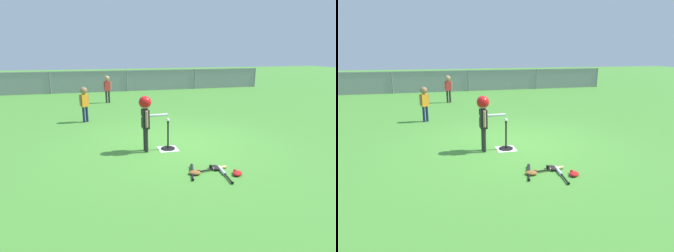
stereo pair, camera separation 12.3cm
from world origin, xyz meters
TOP-DOWN VIEW (x-y plane):
  - ground_plane at (0.00, 0.00)m, footprint 60.00×60.00m
  - home_plate at (-0.31, -0.31)m, footprint 0.44×0.44m
  - batting_tee at (-0.31, -0.31)m, footprint 0.32×0.32m
  - baseball_on_tee at (-0.31, -0.31)m, footprint 0.07×0.07m
  - batter_child at (-0.83, -0.33)m, footprint 0.65×0.36m
  - fielder_near_right at (-2.18, 2.86)m, footprint 0.29×0.23m
  - fielder_deep_right at (-1.28, 6.21)m, footprint 0.35×0.23m
  - spare_bat_silver at (0.32, -1.90)m, footprint 0.13×0.72m
  - spare_bat_wood at (0.27, -1.72)m, footprint 0.58×0.13m
  - spare_bat_black at (-0.20, -1.66)m, footprint 0.26×0.65m
  - glove_by_plate at (0.54, -2.03)m, footprint 0.27×0.27m
  - glove_near_bats at (0.25, -1.68)m, footprint 0.18×0.23m
  - glove_tossed_aside at (-0.20, -1.80)m, footprint 0.26×0.22m
  - outfield_fence at (0.00, 9.70)m, footprint 16.06×0.06m

SIDE VIEW (x-z plane):
  - ground_plane at x=0.00m, z-range 0.00..0.00m
  - home_plate at x=-0.31m, z-range 0.00..0.01m
  - spare_bat_silver at x=0.32m, z-range 0.00..0.06m
  - spare_bat_wood at x=0.27m, z-range 0.00..0.06m
  - spare_bat_black at x=-0.20m, z-range 0.00..0.06m
  - glove_by_plate at x=0.54m, z-range 0.00..0.07m
  - glove_near_bats at x=0.25m, z-range 0.00..0.07m
  - glove_tossed_aside at x=-0.20m, z-range 0.00..0.07m
  - batting_tee at x=-0.31m, z-range -0.23..0.43m
  - outfield_fence at x=0.00m, z-range 0.04..1.19m
  - baseball_on_tee at x=-0.31m, z-range 0.66..0.73m
  - fielder_near_right at x=-2.18m, z-range 0.16..1.28m
  - fielder_deep_right at x=-1.28m, z-range 0.17..1.34m
  - batter_child at x=-0.83m, z-range 0.27..1.53m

